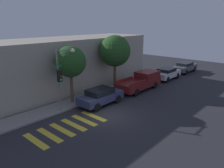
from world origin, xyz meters
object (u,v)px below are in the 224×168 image
pickup_truck (141,81)px  tree_near_corner (70,62)px  sedan_near_corner (101,96)px  tree_midblock (115,51)px  traffic_light_pole (62,71)px  sedan_far_end (185,67)px  sedan_middle (167,73)px

pickup_truck → tree_near_corner: size_ratio=1.09×
sedan_near_corner → tree_midblock: 5.86m
tree_near_corner → tree_midblock: 5.79m
traffic_light_pole → pickup_truck: 9.51m
traffic_light_pole → sedan_far_end: traffic_light_pole is taller
pickup_truck → sedan_far_end: 11.13m
pickup_truck → tree_near_corner: tree_near_corner is taller
pickup_truck → tree_near_corner: (-7.64, 2.13, 2.85)m
pickup_truck → tree_midblock: tree_midblock is taller
sedan_near_corner → tree_midblock: size_ratio=0.73×
sedan_far_end → tree_near_corner: tree_near_corner is taller
sedan_far_end → tree_midblock: size_ratio=0.80×
tree_midblock → sedan_near_corner: bearing=-153.7°
sedan_middle → tree_near_corner: size_ratio=0.82×
sedan_far_end → tree_midblock: tree_midblock is taller
sedan_near_corner → tree_midblock: (4.32, 2.13, 3.34)m
traffic_light_pole → tree_near_corner: 1.75m
pickup_truck → tree_near_corner: bearing=164.4°
traffic_light_pole → sedan_near_corner: bearing=-23.4°
traffic_light_pole → tree_midblock: size_ratio=0.88×
sedan_middle → sedan_far_end: bearing=0.0°
sedan_middle → tree_near_corner: (-13.33, 2.13, 2.99)m
sedan_near_corner → sedan_middle: 11.87m
pickup_truck → tree_midblock: size_ratio=0.97×
pickup_truck → tree_midblock: bearing=131.1°
traffic_light_pole → sedan_far_end: 20.44m
sedan_far_end → tree_midblock: 13.58m
traffic_light_pole → tree_near_corner: (1.47, 0.86, 0.42)m
pickup_truck → sedan_far_end: size_ratio=1.21×
pickup_truck → sedan_middle: pickup_truck is taller
traffic_light_pole → sedan_far_end: (20.23, -1.27, -2.57)m
pickup_truck → sedan_middle: 5.69m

